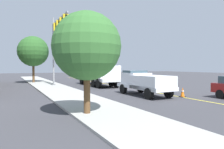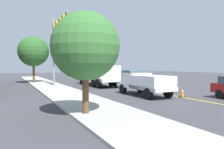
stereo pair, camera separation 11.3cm
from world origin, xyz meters
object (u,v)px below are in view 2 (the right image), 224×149
at_px(passing_minivan, 107,75).
at_px(traffic_cone_trailing, 101,80).
at_px(traffic_cone_mid_front, 139,86).
at_px(utility_bucket_truck, 97,73).
at_px(traffic_cone_mid_rear, 115,83).
at_px(service_pickup_truck, 144,82).
at_px(traffic_signal_mast, 57,35).
at_px(traffic_cone_leading, 182,92).

distance_m(passing_minivan, traffic_cone_trailing, 5.01).
bearing_deg(traffic_cone_trailing, traffic_cone_mid_front, 177.38).
distance_m(utility_bucket_truck, traffic_cone_mid_rear, 2.65).
distance_m(service_pickup_truck, traffic_signal_mast, 13.40).
distance_m(service_pickup_truck, passing_minivan, 18.32).
relative_size(passing_minivan, traffic_cone_mid_rear, 5.70).
bearing_deg(utility_bucket_truck, traffic_cone_mid_front, -166.39).
bearing_deg(utility_bucket_truck, traffic_cone_leading, -169.93).
bearing_deg(traffic_cone_trailing, service_pickup_truck, 170.89).
bearing_deg(traffic_cone_leading, traffic_cone_mid_front, 5.31).
distance_m(service_pickup_truck, traffic_cone_leading, 3.07).
distance_m(service_pickup_truck, traffic_cone_mid_rear, 8.49).
distance_m(passing_minivan, traffic_cone_mid_rear, 9.91).
height_order(traffic_cone_mid_front, traffic_signal_mast, traffic_signal_mast).
bearing_deg(passing_minivan, traffic_cone_mid_front, 167.18).
xyz_separation_m(service_pickup_truck, traffic_signal_mast, (11.51, 4.52, 5.16)).
bearing_deg(traffic_cone_mid_rear, utility_bucket_truck, 44.45).
bearing_deg(passing_minivan, traffic_cone_trailing, 145.53).
xyz_separation_m(passing_minivan, traffic_cone_mid_front, (-14.45, 3.29, -0.57)).
distance_m(utility_bucket_truck, traffic_cone_mid_front, 7.11).
relative_size(utility_bucket_truck, traffic_cone_trailing, 10.94).
bearing_deg(traffic_cone_trailing, traffic_cone_mid_rear, 174.89).
bearing_deg(traffic_cone_mid_front, traffic_cone_leading, -174.69).
bearing_deg(service_pickup_truck, traffic_cone_mid_rear, -11.59).
bearing_deg(utility_bucket_truck, traffic_cone_trailing, -30.91).
distance_m(traffic_cone_mid_rear, traffic_signal_mast, 9.14).
distance_m(passing_minivan, traffic_signal_mast, 12.49).
xyz_separation_m(traffic_cone_mid_front, traffic_cone_mid_rear, (5.12, -0.01, 0.01)).
distance_m(utility_bucket_truck, traffic_cone_leading, 12.26).
distance_m(passing_minivan, traffic_cone_leading, 19.86).
relative_size(passing_minivan, traffic_cone_leading, 6.23).
bearing_deg(service_pickup_truck, traffic_cone_trailing, -9.11).
xyz_separation_m(passing_minivan, traffic_cone_mid_rear, (-9.33, 3.28, -0.56)).
bearing_deg(utility_bucket_truck, service_pickup_truck, 179.74).
relative_size(service_pickup_truck, traffic_cone_leading, 7.27).
bearing_deg(traffic_cone_mid_rear, service_pickup_truck, 168.41).
bearing_deg(passing_minivan, traffic_signal_mast, 122.75).
distance_m(traffic_cone_leading, traffic_signal_mast, 16.22).
distance_m(utility_bucket_truck, traffic_cone_trailing, 4.31).
relative_size(service_pickup_truck, passing_minivan, 1.17).
bearing_deg(traffic_signal_mast, traffic_cone_mid_front, -143.28).
xyz_separation_m(utility_bucket_truck, traffic_cone_leading, (-12.01, -2.13, -1.23)).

